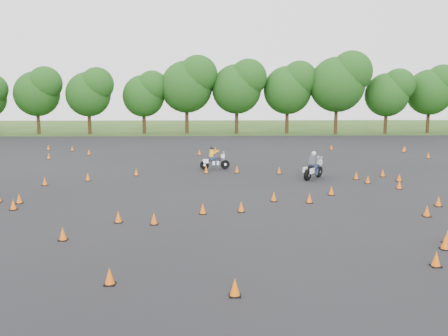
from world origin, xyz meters
TOP-DOWN VIEW (x-y plane):
  - ground at (0.00, 0.00)m, footprint 140.00×140.00m
  - asphalt_pad at (0.00, 6.00)m, footprint 62.00×62.00m
  - treeline at (1.27, 34.67)m, footprint 87.28×32.31m
  - traffic_cones at (0.37, 4.69)m, footprint 35.85×32.97m
  - rider_grey at (5.41, 7.44)m, footprint 1.84×2.11m
  - rider_yellow at (-0.37, 11.18)m, footprint 2.06×0.90m

SIDE VIEW (x-z plane):
  - ground at x=0.00m, z-range 0.00..0.00m
  - asphalt_pad at x=0.00m, z-range 0.01..0.01m
  - traffic_cones at x=0.37m, z-range 0.01..0.46m
  - rider_yellow at x=-0.37m, z-range 0.00..1.54m
  - rider_grey at x=5.41m, z-range 0.00..1.67m
  - treeline at x=1.27m, z-range -0.92..10.22m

